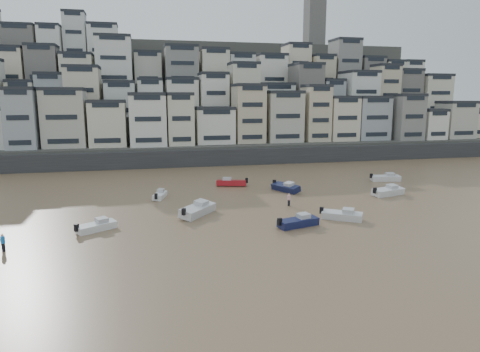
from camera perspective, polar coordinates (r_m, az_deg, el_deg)
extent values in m
plane|color=olive|center=(29.84, -1.56, -18.62)|extent=(400.00, 400.00, 0.00)
cube|color=#38383A|center=(92.72, -3.49, 2.50)|extent=(140.00, 3.00, 3.50)
cube|color=#4C4C47|center=(100.41, -1.34, 3.27)|extent=(140.00, 14.00, 4.00)
cube|color=#4C4C47|center=(111.82, -2.59, 5.53)|extent=(140.00, 14.00, 10.00)
cube|color=#4C4C47|center=(123.36, -3.63, 7.84)|extent=(140.00, 14.00, 18.00)
cube|color=#4C4C47|center=(135.10, -4.49, 9.75)|extent=(140.00, 16.00, 26.00)
cube|color=#4C4C47|center=(148.96, -5.33, 10.95)|extent=(140.00, 18.00, 32.00)
cube|color=#66635E|center=(159.73, 9.90, 19.82)|extent=(6.00, 6.00, 18.00)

